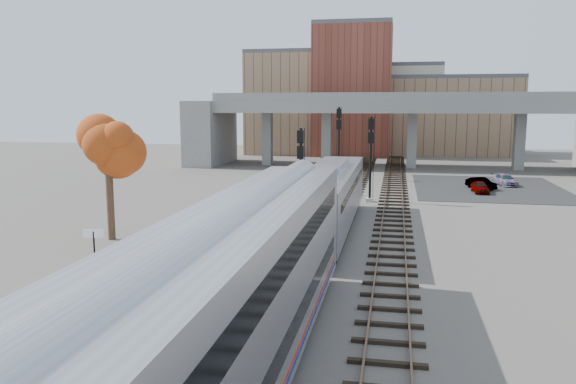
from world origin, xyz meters
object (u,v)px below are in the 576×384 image
(locomotive, at_px, (330,196))
(car_c, at_px, (505,180))
(tree, at_px, (108,150))
(car_b, at_px, (481,183))
(signal_mast_near, at_px, (301,179))
(signal_mast_mid, at_px, (370,160))
(signal_mast_far, at_px, (339,142))
(car_a, at_px, (480,187))
(coach, at_px, (221,322))

(locomotive, distance_m, car_c, 28.08)
(tree, height_order, car_b, tree)
(signal_mast_near, distance_m, tree, 12.31)
(signal_mast_mid, xyz_separation_m, tree, (-14.61, -16.27, 1.88))
(signal_mast_near, relative_size, tree, 0.90)
(signal_mast_near, xyz_separation_m, car_b, (14.24, 19.33, -2.54))
(signal_mast_far, xyz_separation_m, car_a, (13.81, -7.74, -3.42))
(locomotive, relative_size, signal_mast_mid, 2.69)
(signal_mast_near, bearing_deg, car_c, 52.86)
(signal_mast_far, distance_m, car_b, 15.54)
(signal_mast_mid, xyz_separation_m, signal_mast_far, (-4.10, 14.29, 0.48))
(locomotive, xyz_separation_m, signal_mast_far, (-2.10, 25.86, 1.72))
(locomotive, height_order, car_a, locomotive)
(signal_mast_far, distance_m, car_a, 16.20)
(car_b, bearing_deg, coach, -136.75)
(signal_mast_near, bearing_deg, signal_mast_mid, 68.25)
(locomotive, height_order, signal_mast_mid, signal_mast_mid)
(car_b, distance_m, car_c, 4.16)
(locomotive, relative_size, car_a, 6.05)
(locomotive, xyz_separation_m, coach, (-0.00, -22.61, 0.52))
(locomotive, bearing_deg, car_a, 57.13)
(locomotive, relative_size, signal_mast_near, 2.92)
(tree, distance_m, car_c, 39.86)
(signal_mast_far, bearing_deg, tree, -108.99)
(signal_mast_near, bearing_deg, tree, -150.32)
(signal_mast_mid, distance_m, car_a, 12.08)
(locomotive, distance_m, tree, 13.82)
(coach, xyz_separation_m, signal_mast_near, (-2.10, 23.91, 0.33))
(car_a, relative_size, car_b, 0.95)
(tree, bearing_deg, signal_mast_mid, 48.06)
(tree, bearing_deg, signal_mast_far, 71.01)
(signal_mast_far, xyz_separation_m, car_b, (14.24, -5.23, -3.41))
(locomotive, xyz_separation_m, car_c, (14.90, 23.74, -1.70))
(car_a, bearing_deg, coach, -110.02)
(car_b, bearing_deg, car_a, -130.67)
(signal_mast_far, bearing_deg, car_b, -20.16)
(signal_mast_mid, bearing_deg, signal_mast_far, 106.01)
(tree, relative_size, car_b, 2.19)
(signal_mast_near, height_order, car_b, signal_mast_near)
(signal_mast_near, distance_m, signal_mast_mid, 11.07)
(tree, distance_m, car_b, 35.74)
(signal_mast_mid, height_order, tree, tree)
(car_a, bearing_deg, car_b, 76.42)
(signal_mast_mid, height_order, car_b, signal_mast_mid)
(coach, bearing_deg, signal_mast_near, 95.02)
(signal_mast_mid, xyz_separation_m, car_c, (12.90, 12.17, -2.94))
(signal_mast_mid, distance_m, car_b, 13.91)
(signal_mast_mid, bearing_deg, tree, -131.94)
(locomotive, bearing_deg, signal_mast_mid, 80.20)
(tree, bearing_deg, car_a, 43.17)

